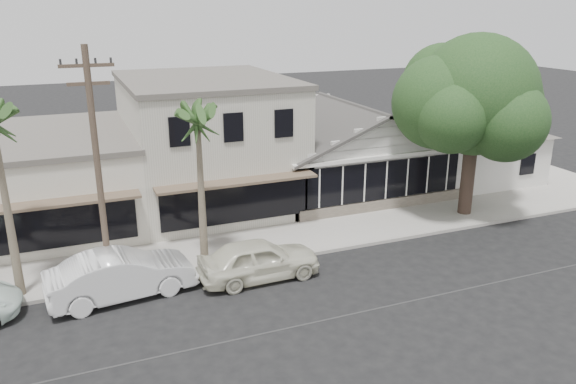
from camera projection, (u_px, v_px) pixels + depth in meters
name	position (u px, v px, depth m)	size (l,w,h in m)	color
ground	(387.00, 307.00, 20.01)	(140.00, 140.00, 0.00)	black
sidewalk_north	(132.00, 265.00, 23.09)	(90.00, 3.50, 0.15)	#9E9991
corner_shop	(349.00, 146.00, 31.94)	(10.40, 8.60, 5.10)	beige
side_cottage	(475.00, 156.00, 34.35)	(6.00, 6.00, 3.00)	beige
row_building_near	(207.00, 144.00, 29.81)	(8.00, 10.00, 6.50)	beige
row_building_midnear	(25.00, 183.00, 26.97)	(10.00, 10.00, 4.20)	silver
utility_pole	(98.00, 166.00, 19.89)	(1.80, 0.24, 9.00)	brown
car_0	(259.00, 259.00, 21.85)	(1.92, 4.77, 1.63)	silver
car_1	(121.00, 275.00, 20.45)	(1.85, 5.30, 1.75)	white
shade_tree	(471.00, 98.00, 27.12)	(8.18, 7.39, 9.07)	#423128
palm_east	(198.00, 120.00, 21.19)	(2.42, 2.42, 7.13)	#726651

